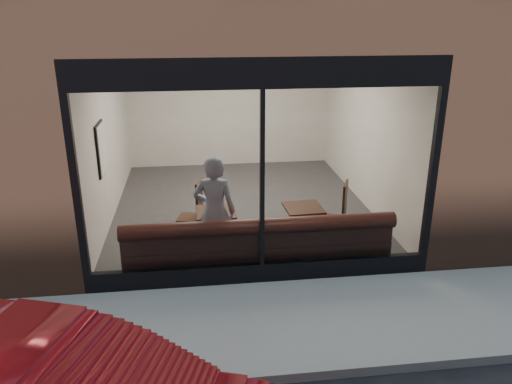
{
  "coord_description": "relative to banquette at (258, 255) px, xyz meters",
  "views": [
    {
      "loc": [
        -0.9,
        -4.31,
        3.75
      ],
      "look_at": [
        -0.04,
        2.4,
        1.27
      ],
      "focal_mm": 35.0,
      "sensor_mm": 36.0,
      "label": 1
    }
  ],
  "objects": [
    {
      "name": "ground",
      "position": [
        0.0,
        -2.45,
        -0.23
      ],
      "size": [
        120.0,
        120.0,
        0.0
      ],
      "primitive_type": "plane",
      "color": "black",
      "rests_on": "ground"
    },
    {
      "name": "sidewalk_near",
      "position": [
        0.0,
        -1.45,
        -0.22
      ],
      "size": [
        40.0,
        2.0,
        0.01
      ],
      "primitive_type": "cube",
      "color": "gray",
      "rests_on": "ground"
    },
    {
      "name": "kerb_near",
      "position": [
        0.0,
        -2.5,
        -0.17
      ],
      "size": [
        40.0,
        0.1,
        0.12
      ],
      "primitive_type": "cube",
      "color": "gray",
      "rests_on": "ground"
    },
    {
      "name": "host_building_pier_left",
      "position": [
        -3.75,
        5.55,
        1.38
      ],
      "size": [
        2.5,
        12.0,
        3.2
      ],
      "primitive_type": "cube",
      "color": "brown",
      "rests_on": "ground"
    },
    {
      "name": "host_building_pier_right",
      "position": [
        3.75,
        5.55,
        1.38
      ],
      "size": [
        2.5,
        12.0,
        3.2
      ],
      "primitive_type": "cube",
      "color": "brown",
      "rests_on": "ground"
    },
    {
      "name": "host_building_backfill",
      "position": [
        0.0,
        8.55,
        1.38
      ],
      "size": [
        5.0,
        6.0,
        3.2
      ],
      "primitive_type": "cube",
      "color": "brown",
      "rests_on": "ground"
    },
    {
      "name": "cafe_floor",
      "position": [
        0.0,
        2.55,
        -0.21
      ],
      "size": [
        6.0,
        6.0,
        0.0
      ],
      "primitive_type": "plane",
      "color": "#2D2D30",
      "rests_on": "ground"
    },
    {
      "name": "cafe_ceiling",
      "position": [
        0.0,
        2.55,
        2.97
      ],
      "size": [
        6.0,
        6.0,
        0.0
      ],
      "primitive_type": "plane",
      "rotation": [
        3.14,
        0.0,
        0.0
      ],
      "color": "white",
      "rests_on": "host_building_upper"
    },
    {
      "name": "cafe_wall_back",
      "position": [
        0.0,
        5.54,
        1.37
      ],
      "size": [
        5.0,
        0.0,
        5.0
      ],
      "primitive_type": "plane",
      "rotation": [
        1.57,
        0.0,
        0.0
      ],
      "color": "silver",
      "rests_on": "ground"
    },
    {
      "name": "cafe_wall_left",
      "position": [
        -2.49,
        2.55,
        1.37
      ],
      "size": [
        0.0,
        6.0,
        6.0
      ],
      "primitive_type": "plane",
      "rotation": [
        1.57,
        0.0,
        1.57
      ],
      "color": "silver",
      "rests_on": "ground"
    },
    {
      "name": "cafe_wall_right",
      "position": [
        2.49,
        2.55,
        1.37
      ],
      "size": [
        0.0,
        6.0,
        6.0
      ],
      "primitive_type": "plane",
      "rotation": [
        1.57,
        0.0,
        -1.57
      ],
      "color": "silver",
      "rests_on": "ground"
    },
    {
      "name": "storefront_kick",
      "position": [
        0.0,
        -0.4,
        -0.08
      ],
      "size": [
        5.0,
        0.1,
        0.3
      ],
      "primitive_type": "cube",
      "color": "black",
      "rests_on": "ground"
    },
    {
      "name": "storefront_header",
      "position": [
        0.0,
        -0.4,
        2.77
      ],
      "size": [
        5.0,
        0.1,
        0.4
      ],
      "primitive_type": "cube",
      "color": "black",
      "rests_on": "host_building_upper"
    },
    {
      "name": "storefront_mullion",
      "position": [
        0.0,
        -0.4,
        1.32
      ],
      "size": [
        0.06,
        0.1,
        2.5
      ],
      "primitive_type": "cube",
      "color": "black",
      "rests_on": "storefront_kick"
    },
    {
      "name": "storefront_glass",
      "position": [
        0.0,
        -0.43,
        1.33
      ],
      "size": [
        4.8,
        0.0,
        4.8
      ],
      "primitive_type": "plane",
      "rotation": [
        1.57,
        0.0,
        0.0
      ],
      "color": "white",
      "rests_on": "storefront_kick"
    },
    {
      "name": "banquette",
      "position": [
        0.0,
        0.0,
        0.0
      ],
      "size": [
        4.0,
        0.55,
        0.45
      ],
      "primitive_type": "cube",
      "color": "#3E1816",
      "rests_on": "cafe_floor"
    },
    {
      "name": "person",
      "position": [
        -0.63,
        0.23,
        0.65
      ],
      "size": [
        0.7,
        0.52,
        1.76
      ],
      "primitive_type": "imported",
      "rotation": [
        0.0,
        0.0,
        2.98
      ],
      "color": "#95A7C5",
      "rests_on": "cafe_floor"
    },
    {
      "name": "cafe_table_left",
      "position": [
        -0.6,
        0.55,
        0.52
      ],
      "size": [
        0.62,
        0.62,
        0.04
      ],
      "primitive_type": "cube",
      "rotation": [
        0.0,
        0.0,
        0.0
      ],
      "color": "black",
      "rests_on": "cafe_floor"
    },
    {
      "name": "cafe_table_right",
      "position": [
        0.81,
        0.55,
        0.52
      ],
      "size": [
        0.62,
        0.62,
        0.04
      ],
      "primitive_type": "cube",
      "rotation": [
        0.0,
        0.0,
        0.05
      ],
      "color": "black",
      "rests_on": "cafe_floor"
    },
    {
      "name": "cafe_chair_left",
      "position": [
        -1.03,
        1.56,
        0.01
      ],
      "size": [
        0.5,
        0.5,
        0.04
      ],
      "primitive_type": "cube",
      "rotation": [
        0.0,
        0.0,
        2.9
      ],
      "color": "black",
      "rests_on": "cafe_floor"
    },
    {
      "name": "cafe_chair_right",
      "position": [
        1.49,
        1.16,
        0.01
      ],
      "size": [
        0.59,
        0.59,
        0.04
      ],
      "primitive_type": "cube",
      "rotation": [
        0.0,
        0.0,
        2.73
      ],
      "color": "black",
      "rests_on": "cafe_floor"
    },
    {
      "name": "wall_poster",
      "position": [
        -2.45,
        1.68,
        1.31
      ],
      "size": [
        0.02,
        0.62,
        0.83
      ],
      "primitive_type": "cube",
      "color": "white",
      "rests_on": "cafe_wall_left"
    }
  ]
}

